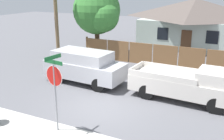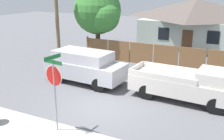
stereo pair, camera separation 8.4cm
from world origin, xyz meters
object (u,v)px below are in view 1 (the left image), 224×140
Objects in this scene: oak_tree at (98,12)px; red_suv at (84,66)px; orange_pickup at (189,84)px; palm_tree at (55,3)px; house at (194,22)px; stop_sign at (55,81)px.

oak_tree is 7.26m from red_suv.
oak_tree is at bearing 147.20° from orange_pickup.
palm_tree is at bearing -135.85° from oak_tree.
palm_tree reaches higher than house.
orange_pickup is at bearing -81.19° from house.
red_suv is (-3.99, -14.00, -1.30)m from house.
oak_tree reaches higher than red_suv.
orange_pickup is 6.82m from stop_sign.
red_suv is (4.92, -3.95, -3.37)m from palm_tree.
palm_tree is at bearing 144.68° from red_suv.
stop_sign is at bearing -68.85° from oak_tree.
oak_tree reaches higher than stop_sign.
palm_tree is (-8.91, -10.05, 2.06)m from house.
stop_sign is (2.00, -5.28, 1.06)m from red_suv.
stop_sign is at bearing -95.88° from house.
stop_sign is at bearing -124.85° from orange_pickup.
stop_sign is (-1.98, -19.28, -0.24)m from house.
stop_sign is (4.49, -11.60, -1.51)m from oak_tree.
house reaches higher than red_suv.
orange_pickup is (11.08, -3.97, -3.53)m from palm_tree.
stop_sign reaches higher than red_suv.
oak_tree is 1.13× the size of red_suv.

